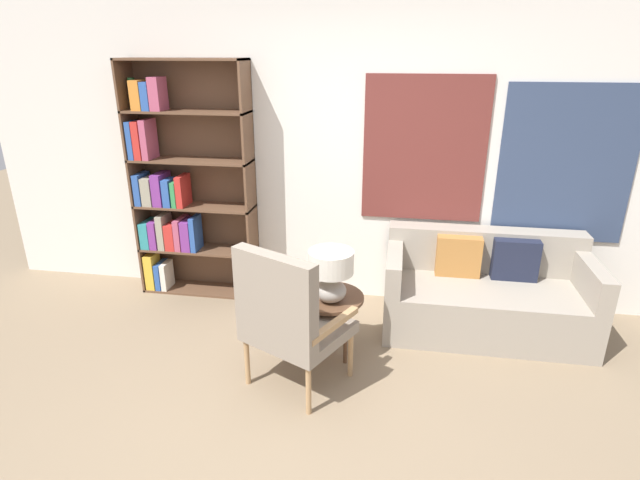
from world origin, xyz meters
The scene contains 7 objects.
ground_plane centered at (0.00, 0.00, 0.00)m, with size 14.00×14.00×0.00m, color #847056.
wall_back centered at (0.07, 2.03, 1.35)m, with size 6.40×0.08×2.70m.
bookshelf centered at (-1.35, 1.85, 0.98)m, with size 1.08×0.30×2.11m.
armchair centered at (-0.05, 0.52, 0.57)m, with size 0.80×0.78×1.03m.
couch centered at (1.36, 1.60, 0.30)m, with size 1.61×0.82×0.77m.
side_table centered at (0.17, 0.96, 0.45)m, with size 0.50×0.50×0.50m.
table_lamp centered at (0.19, 0.88, 0.73)m, with size 0.32×0.32×0.38m.
Camera 1 is at (0.63, -2.24, 2.17)m, focal length 28.00 mm.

